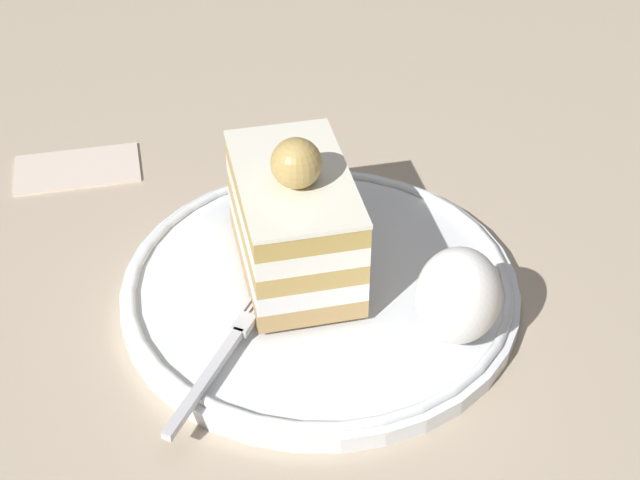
% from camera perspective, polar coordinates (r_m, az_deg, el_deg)
% --- Properties ---
extents(ground_plane, '(2.40, 2.40, 0.00)m').
position_cam_1_polar(ground_plane, '(0.60, -1.76, -4.52)').
color(ground_plane, tan).
extents(dessert_plate, '(0.25, 0.25, 0.02)m').
position_cam_1_polar(dessert_plate, '(0.60, 0.00, -2.80)').
color(dessert_plate, white).
rests_on(dessert_plate, ground_plane).
extents(cake_slice, '(0.13, 0.12, 0.10)m').
position_cam_1_polar(cake_slice, '(0.58, -1.53, 1.25)').
color(cake_slice, tan).
rests_on(cake_slice, dessert_plate).
extents(whipped_cream_dollop, '(0.05, 0.05, 0.06)m').
position_cam_1_polar(whipped_cream_dollop, '(0.55, 8.19, -3.28)').
color(whipped_cream_dollop, white).
rests_on(whipped_cream_dollop, dessert_plate).
extents(fork, '(0.13, 0.02, 0.00)m').
position_cam_1_polar(fork, '(0.55, -5.63, -6.59)').
color(fork, silver).
rests_on(fork, dessert_plate).
extents(folded_napkin, '(0.10, 0.10, 0.00)m').
position_cam_1_polar(folded_napkin, '(0.74, -14.17, 4.19)').
color(folded_napkin, beige).
rests_on(folded_napkin, ground_plane).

